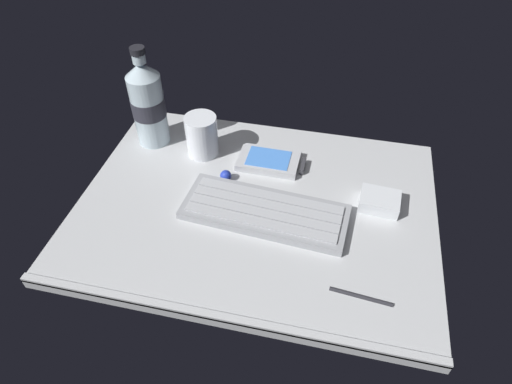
# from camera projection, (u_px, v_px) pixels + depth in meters

# --- Properties ---
(ground_plane) EXTENTS (0.64, 0.48, 0.03)m
(ground_plane) POSITION_uv_depth(u_px,v_px,m) (256.00, 208.00, 0.81)
(ground_plane) COLOR #B7BABC
(keyboard) EXTENTS (0.30, 0.13, 0.02)m
(keyboard) POSITION_uv_depth(u_px,v_px,m) (265.00, 211.00, 0.78)
(keyboard) COLOR #93969B
(keyboard) RESTS_ON ground_plane
(handheld_device) EXTENTS (0.13, 0.08, 0.02)m
(handheld_device) POSITION_uv_depth(u_px,v_px,m) (272.00, 161.00, 0.88)
(handheld_device) COLOR #B7BABF
(handheld_device) RESTS_ON ground_plane
(juice_cup) EXTENTS (0.06, 0.06, 0.09)m
(juice_cup) POSITION_uv_depth(u_px,v_px,m) (202.00, 137.00, 0.88)
(juice_cup) COLOR silver
(juice_cup) RESTS_ON ground_plane
(water_bottle) EXTENTS (0.07, 0.07, 0.21)m
(water_bottle) POSITION_uv_depth(u_px,v_px,m) (148.00, 104.00, 0.87)
(water_bottle) COLOR silver
(water_bottle) RESTS_ON ground_plane
(charger_block) EXTENTS (0.07, 0.06, 0.02)m
(charger_block) POSITION_uv_depth(u_px,v_px,m) (379.00, 201.00, 0.79)
(charger_block) COLOR silver
(charger_block) RESTS_ON ground_plane
(trackball_mouse) EXTENTS (0.02, 0.02, 0.02)m
(trackball_mouse) POSITION_uv_depth(u_px,v_px,m) (226.00, 176.00, 0.84)
(trackball_mouse) COLOR #2338B2
(trackball_mouse) RESTS_ON ground_plane
(stylus_pen) EXTENTS (0.10, 0.02, 0.01)m
(stylus_pen) POSITION_uv_depth(u_px,v_px,m) (361.00, 296.00, 0.66)
(stylus_pen) COLOR #26262B
(stylus_pen) RESTS_ON ground_plane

